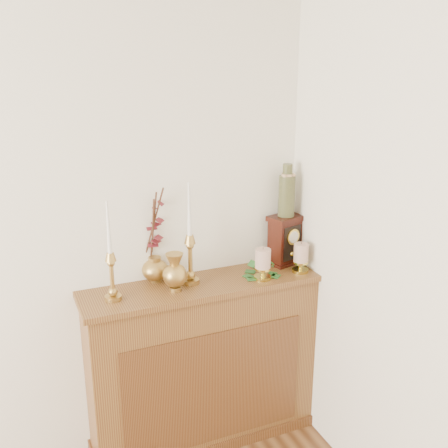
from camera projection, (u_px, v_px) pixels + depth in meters
name	position (u px, v px, depth m)	size (l,w,h in m)	color
console_shelf	(204.00, 368.00, 2.79)	(1.24, 0.34, 0.93)	brown
candlestick_left	(111.00, 269.00, 2.41)	(0.08, 0.08, 0.48)	tan
candlestick_center	(190.00, 251.00, 2.59)	(0.09, 0.09, 0.52)	tan
bud_vase	(175.00, 273.00, 2.52)	(0.12, 0.12, 0.19)	tan
ginger_jar	(155.00, 238.00, 2.63)	(0.20, 0.21, 0.49)	tan
pillar_candle_left	(263.00, 262.00, 2.66)	(0.09, 0.09, 0.17)	gold
pillar_candle_right	(301.00, 256.00, 2.75)	(0.09, 0.09, 0.17)	gold
ivy_garland	(274.00, 267.00, 2.80)	(0.49, 0.21, 0.09)	#265F24
mantel_clock	(285.00, 240.00, 2.86)	(0.21, 0.17, 0.27)	#38130B
ceramic_vase	(287.00, 193.00, 2.78)	(0.09, 0.09, 0.28)	#172E24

